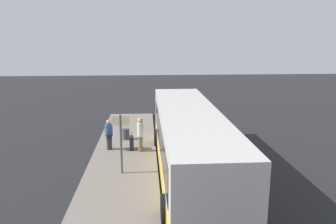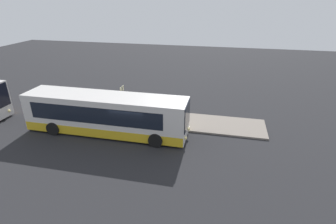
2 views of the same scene
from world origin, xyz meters
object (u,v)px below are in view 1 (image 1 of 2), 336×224
(sign_post, at_px, (121,137))
(trash_bin, at_px, (126,134))
(bus_lead, at_px, (189,144))
(suitcase, at_px, (132,143))
(passenger_boarding, at_px, (109,134))
(passenger_waiting, at_px, (140,133))

(sign_post, distance_m, trash_bin, 5.30)
(bus_lead, distance_m, trash_bin, 6.27)
(bus_lead, bearing_deg, suitcase, 38.39)
(passenger_boarding, distance_m, passenger_waiting, 1.77)
(sign_post, xyz_separation_m, trash_bin, (5.12, 0.12, -1.38))
(sign_post, bearing_deg, trash_bin, 1.30)
(passenger_waiting, height_order, suitcase, passenger_waiting)
(passenger_waiting, bearing_deg, sign_post, -142.55)
(passenger_waiting, height_order, sign_post, sign_post)
(passenger_boarding, bearing_deg, passenger_waiting, 157.06)
(trash_bin, bearing_deg, bus_lead, -149.86)
(bus_lead, xyz_separation_m, trash_bin, (5.35, 3.10, -1.05))
(suitcase, height_order, sign_post, sign_post)
(passenger_boarding, bearing_deg, trash_bin, -122.53)
(suitcase, xyz_separation_m, trash_bin, (1.98, 0.43, -0.06))
(sign_post, height_order, trash_bin, sign_post)
(trash_bin, bearing_deg, passenger_waiting, -157.81)
(bus_lead, height_order, sign_post, bus_lead)
(passenger_boarding, relative_size, trash_bin, 2.57)
(bus_lead, distance_m, suitcase, 4.42)
(passenger_waiting, distance_m, trash_bin, 2.52)
(passenger_waiting, relative_size, sign_post, 0.69)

